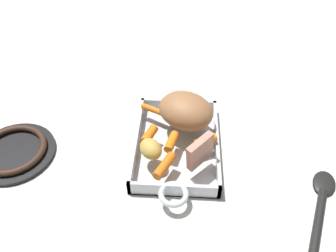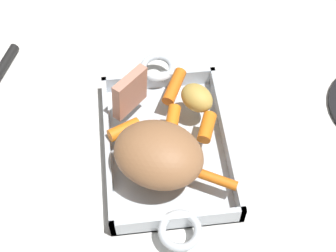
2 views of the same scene
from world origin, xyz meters
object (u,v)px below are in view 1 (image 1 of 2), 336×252
pork_roast (186,111)px  roast_slice_thick (200,151)px  roasting_dish (176,145)px  potato_near_roast (151,149)px  baby_carrot_long (149,135)px  baby_carrot_northeast (153,109)px  baby_carrot_center_left (172,142)px  baby_carrot_center_right (206,141)px  baby_carrot_southeast (164,166)px  stove_burner_rear (14,151)px  serving_spoon (321,202)px

pork_roast → roast_slice_thick: size_ratio=1.94×
roasting_dish → potato_near_roast: bearing=-43.4°
baby_carrot_long → baby_carrot_northeast: 0.10m
baby_carrot_center_left → baby_carrot_long: bearing=-109.9°
baby_carrot_center_right → baby_carrot_center_left: bearing=-84.2°
baby_carrot_southeast → baby_carrot_long: bearing=-155.3°
potato_near_roast → stove_burner_rear: bearing=-92.9°
roast_slice_thick → baby_carrot_long: size_ratio=1.40×
baby_carrot_long → baby_carrot_center_right: (0.01, 0.13, -0.00)m
baby_carrot_long → baby_carrot_northeast: baby_carrot_long is taller
baby_carrot_southeast → baby_carrot_northeast: baby_carrot_southeast is taller
roasting_dish → baby_carrot_southeast: 0.11m
pork_roast → roast_slice_thick: bearing=15.1°
baby_carrot_southeast → stove_burner_rear: size_ratio=0.35×
pork_roast → stove_burner_rear: 0.43m
roasting_dish → baby_carrot_center_left: baby_carrot_center_left is taller
roast_slice_thick → baby_carrot_northeast: (-0.16, -0.12, -0.03)m
pork_roast → potato_near_roast: 0.14m
baby_carrot_southeast → potato_near_roast: 0.05m
pork_roast → baby_carrot_center_right: bearing=34.6°
pork_roast → baby_carrot_long: bearing=-55.0°
pork_roast → baby_carrot_southeast: bearing=-15.8°
pork_roast → baby_carrot_southeast: pork_roast is taller
roast_slice_thick → baby_carrot_northeast: 0.20m
potato_near_roast → stove_burner_rear: potato_near_roast is taller
roast_slice_thick → baby_carrot_long: roast_slice_thick is taller
baby_carrot_center_right → serving_spoon: size_ratio=0.24×
roasting_dish → pork_roast: pork_roast is taller
baby_carrot_northeast → potato_near_roast: (0.15, 0.01, 0.01)m
baby_carrot_southeast → serving_spoon: 0.35m
baby_carrot_long → baby_carrot_southeast: bearing=24.7°
roasting_dish → baby_carrot_long: size_ratio=7.50×
potato_near_roast → baby_carrot_center_right: bearing=108.8°
pork_roast → baby_carrot_northeast: size_ratio=2.18×
baby_carrot_long → baby_carrot_center_right: same height
roasting_dish → stove_burner_rear: roasting_dish is taller
baby_carrot_southeast → serving_spoon: size_ratio=0.32×
serving_spoon → baby_carrot_southeast: bearing=103.7°
roast_slice_thick → baby_carrot_center_left: roast_slice_thick is taller
pork_roast → stove_burner_rear: pork_roast is taller
roasting_dish → potato_near_roast: potato_near_roast is taller
pork_roast → baby_carrot_long: (0.06, -0.09, -0.03)m
stove_burner_rear → serving_spoon: size_ratio=0.90×
baby_carrot_southeast → potato_near_roast: potato_near_roast is taller
baby_carrot_southeast → serving_spoon: baby_carrot_southeast is taller
roasting_dish → baby_carrot_long: (0.01, -0.07, 0.04)m
roast_slice_thick → stove_burner_rear: 0.46m
pork_roast → roast_slice_thick: pork_roast is taller
baby_carrot_southeast → pork_roast: bearing=164.2°
baby_carrot_long → pork_roast: bearing=125.0°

